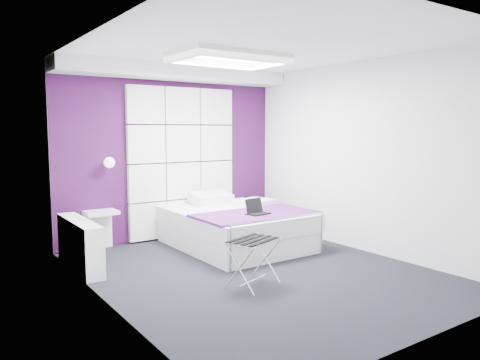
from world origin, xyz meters
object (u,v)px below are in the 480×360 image
(radiator, at_px, (80,245))
(luggage_rack, at_px, (253,262))
(wall_lamp, at_px, (108,162))
(laptop, at_px, (256,210))
(bed, at_px, (235,226))
(nightstand, at_px, (101,213))

(radiator, xyz_separation_m, luggage_rack, (1.35, -1.66, -0.04))
(wall_lamp, distance_m, radiator, 1.35)
(laptop, bearing_deg, luggage_rack, -138.13)
(luggage_rack, bearing_deg, radiator, 110.25)
(bed, xyz_separation_m, luggage_rack, (-0.80, -1.52, -0.04))
(radiator, relative_size, luggage_rack, 2.32)
(laptop, bearing_deg, wall_lamp, 125.59)
(wall_lamp, height_order, luggage_rack, wall_lamp)
(radiator, height_order, bed, bed)
(wall_lamp, relative_size, radiator, 0.12)
(radiator, bearing_deg, laptop, -18.29)
(bed, xyz_separation_m, nightstand, (-1.65, 0.87, 0.24))
(luggage_rack, bearing_deg, wall_lamp, 87.53)
(wall_lamp, height_order, laptop, wall_lamp)
(bed, bearing_deg, radiator, 176.06)
(nightstand, relative_size, laptop, 1.50)
(radiator, height_order, laptop, laptop)
(wall_lamp, relative_size, bed, 0.08)
(nightstand, height_order, luggage_rack, nightstand)
(wall_lamp, distance_m, luggage_rack, 2.70)
(nightstand, bearing_deg, luggage_rack, -70.24)
(nightstand, bearing_deg, wall_lamp, 15.73)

